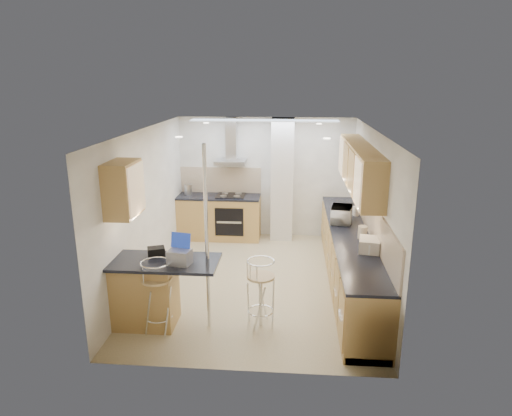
# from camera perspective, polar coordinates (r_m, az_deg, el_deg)

# --- Properties ---
(ground) EXTENTS (4.80, 4.80, 0.00)m
(ground) POSITION_cam_1_polar(r_m,az_deg,el_deg) (7.68, 0.07, -9.19)
(ground) COLOR tan
(ground) RESTS_ON ground
(room_shell) EXTENTS (3.64, 4.84, 2.51)m
(room_shell) POSITION_cam_1_polar(r_m,az_deg,el_deg) (7.51, 2.77, 2.68)
(room_shell) COLOR silver
(room_shell) RESTS_ON ground
(right_counter) EXTENTS (0.63, 4.40, 0.92)m
(right_counter) POSITION_cam_1_polar(r_m,az_deg,el_deg) (7.53, 11.59, -6.23)
(right_counter) COLOR tan
(right_counter) RESTS_ON ground
(back_counter) EXTENTS (1.70, 0.63, 0.92)m
(back_counter) POSITION_cam_1_polar(r_m,az_deg,el_deg) (9.57, -4.60, -1.11)
(back_counter) COLOR tan
(back_counter) RESTS_ON ground
(peninsula) EXTENTS (1.47, 0.72, 0.94)m
(peninsula) POSITION_cam_1_polar(r_m,az_deg,el_deg) (6.37, -11.31, -10.34)
(peninsula) COLOR tan
(peninsula) RESTS_ON ground
(microwave) EXTENTS (0.41, 0.54, 0.27)m
(microwave) POSITION_cam_1_polar(r_m,az_deg,el_deg) (7.78, 10.65, -0.81)
(microwave) COLOR white
(microwave) RESTS_ON right_counter
(laptop) EXTENTS (0.32, 0.26, 0.19)m
(laptop) POSITION_cam_1_polar(r_m,az_deg,el_deg) (6.00, -9.52, -6.07)
(laptop) COLOR #9C9EA4
(laptop) RESTS_ON peninsula
(bag) EXTENTS (0.27, 0.23, 0.12)m
(bag) POSITION_cam_1_polar(r_m,az_deg,el_deg) (6.34, -12.36, -5.36)
(bag) COLOR black
(bag) RESTS_ON peninsula
(bar_stool_near) EXTENTS (0.50, 0.50, 1.01)m
(bar_stool_near) POSITION_cam_1_polar(r_m,az_deg,el_deg) (6.21, -12.20, -10.83)
(bar_stool_near) COLOR tan
(bar_stool_near) RESTS_ON ground
(bar_stool_end) EXTENTS (0.56, 0.56, 0.96)m
(bar_stool_end) POSITION_cam_1_polar(r_m,az_deg,el_deg) (6.23, 0.59, -10.59)
(bar_stool_end) COLOR tan
(bar_stool_end) RESTS_ON ground
(jar_a) EXTENTS (0.12, 0.12, 0.16)m
(jar_a) POSITION_cam_1_polar(r_m,az_deg,el_deg) (7.98, 11.16, -0.82)
(jar_a) COLOR beige
(jar_a) RESTS_ON right_counter
(jar_b) EXTENTS (0.13, 0.13, 0.16)m
(jar_b) POSITION_cam_1_polar(r_m,az_deg,el_deg) (8.24, 12.37, -0.37)
(jar_b) COLOR beige
(jar_b) RESTS_ON right_counter
(jar_c) EXTENTS (0.17, 0.17, 0.19)m
(jar_c) POSITION_cam_1_polar(r_m,az_deg,el_deg) (7.08, 13.17, -2.98)
(jar_c) COLOR #AC9F89
(jar_c) RESTS_ON right_counter
(jar_d) EXTENTS (0.13, 0.13, 0.15)m
(jar_d) POSITION_cam_1_polar(r_m,az_deg,el_deg) (6.49, 13.98, -5.02)
(jar_d) COLOR white
(jar_d) RESTS_ON right_counter
(bread_bin) EXTENTS (0.33, 0.39, 0.18)m
(bread_bin) POSITION_cam_1_polar(r_m,az_deg,el_deg) (6.60, 13.98, -4.49)
(bread_bin) COLOR beige
(bread_bin) RESTS_ON right_counter
(kettle) EXTENTS (0.16, 0.16, 0.21)m
(kettle) POSITION_cam_1_polar(r_m,az_deg,el_deg) (9.60, -8.47, 2.32)
(kettle) COLOR #AFB1B4
(kettle) RESTS_ON back_counter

